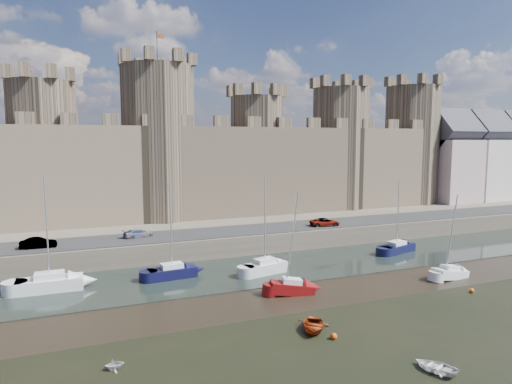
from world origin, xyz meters
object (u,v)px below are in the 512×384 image
car_1 (38,243)px  sailboat_2 (265,267)px  sailboat_0 (50,283)px  sailboat_4 (292,287)px  sailboat_5 (450,272)px  sailboat_3 (397,247)px  sailboat_1 (172,271)px  car_2 (139,233)px  car_3 (325,222)px

car_1 → sailboat_2: (22.78, -10.74, -2.29)m
sailboat_0 → sailboat_4: (21.24, -9.50, -0.14)m
car_1 → sailboat_5: sailboat_5 is taller
sailboat_0 → sailboat_3: bearing=0.2°
sailboat_1 → sailboat_5: sailboat_1 is taller
car_1 → sailboat_1: 15.83m
sailboat_0 → sailboat_2: 21.59m
car_1 → sailboat_5: size_ratio=0.43×
sailboat_5 → sailboat_1: bearing=152.4°
car_1 → sailboat_5: (40.22, -19.51, -2.46)m
car_2 → sailboat_2: sailboat_2 is taller
sailboat_4 → car_1: bearing=154.1°
sailboat_3 → sailboat_4: size_ratio=0.96×
car_1 → sailboat_2: size_ratio=0.36×
car_3 → sailboat_5: bearing=-159.1°
car_1 → sailboat_3: size_ratio=0.41×
sailboat_4 → car_2: bearing=132.9°
sailboat_0 → sailboat_5: bearing=-15.5°
car_2 → sailboat_4: (11.47, -19.27, -2.32)m
car_1 → sailboat_2: sailboat_2 is taller
sailboat_1 → sailboat_3: sailboat_1 is taller
sailboat_2 → sailboat_4: (-0.19, -6.90, -0.12)m
car_2 → car_3: (25.15, -2.24, 0.04)m
sailboat_4 → sailboat_5: sailboat_4 is taller
sailboat_1 → sailboat_3: (29.18, 0.04, -0.06)m
car_2 → sailboat_4: 22.54m
car_3 → sailboat_2: size_ratio=0.40×
car_2 → sailboat_2: (11.66, -12.37, -2.21)m
car_2 → car_1: bearing=86.1°
car_1 → sailboat_0: sailboat_0 is taller
sailboat_1 → sailboat_3: 29.18m
sailboat_2 → sailboat_3: 19.62m
sailboat_1 → sailboat_2: sailboat_2 is taller
sailboat_0 → sailboat_5: 40.50m
car_1 → car_3: car_1 is taller
car_3 → sailboat_0: size_ratio=0.37×
sailboat_2 → sailboat_4: bearing=-103.9°
sailboat_2 → sailboat_5: (17.44, -8.77, -0.17)m
sailboat_3 → sailboat_5: size_ratio=1.04×
car_1 → sailboat_2: 25.29m
car_1 → sailboat_0: (1.35, -8.13, -2.27)m
sailboat_1 → sailboat_3: size_ratio=1.07×
car_3 → sailboat_4: 21.97m
car_2 → sailboat_1: size_ratio=0.38×
car_1 → car_2: 11.25m
sailboat_0 → sailboat_4: 23.27m
sailboat_3 → car_2: bearing=146.6°
sailboat_0 → sailboat_1: (11.74, -0.45, -0.07)m
car_1 → car_3: size_ratio=0.91×
sailboat_0 → sailboat_4: sailboat_0 is taller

